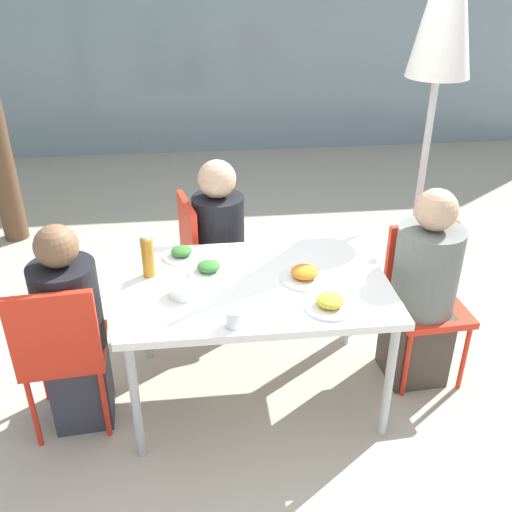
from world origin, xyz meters
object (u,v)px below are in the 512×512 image
(person_far, at_px, (219,251))
(chair_far, at_px, (205,252))
(drinking_cup, at_px, (234,318))
(chair_left, at_px, (61,347))
(bottle, at_px, (148,257))
(person_right, at_px, (422,294))
(chair_right, at_px, (424,290))
(person_left, at_px, (73,334))
(salad_bowl, at_px, (183,290))
(closed_umbrella, at_px, (446,12))

(person_far, bearing_deg, chair_far, -122.05)
(drinking_cup, bearing_deg, chair_left, 166.09)
(chair_left, relative_size, bottle, 3.85)
(drinking_cup, bearing_deg, chair_far, 95.15)
(person_right, distance_m, drinking_cup, 1.17)
(person_right, xyz_separation_m, person_far, (-1.08, 0.64, -0.00))
(chair_right, relative_size, chair_far, 1.00)
(chair_right, bearing_deg, person_far, -29.92)
(person_left, bearing_deg, person_far, 40.24)
(chair_left, height_order, chair_far, same)
(person_right, relative_size, salad_bowl, 8.18)
(person_right, bearing_deg, chair_far, -33.47)
(closed_umbrella, xyz_separation_m, bottle, (-1.70, -0.70, -1.07))
(chair_right, distance_m, chair_far, 1.35)
(person_left, relative_size, chair_right, 1.28)
(person_right, height_order, person_far, person_right)
(chair_left, distance_m, person_left, 0.10)
(person_right, bearing_deg, person_left, 0.59)
(person_right, bearing_deg, bottle, -6.34)
(person_far, bearing_deg, drinking_cup, -11.79)
(chair_left, bearing_deg, person_far, 41.63)
(drinking_cup, bearing_deg, salad_bowl, 128.60)
(chair_left, height_order, person_left, person_left)
(person_right, bearing_deg, drinking_cup, 18.05)
(chair_left, height_order, closed_umbrella, closed_umbrella)
(person_right, xyz_separation_m, closed_umbrella, (0.24, 0.77, 1.36))
(chair_left, xyz_separation_m, bottle, (0.43, 0.29, 0.31))
(chair_far, height_order, person_far, person_far)
(chair_right, xyz_separation_m, closed_umbrella, (0.19, 0.69, 1.38))
(chair_left, relative_size, chair_right, 1.00)
(salad_bowl, bearing_deg, chair_left, -172.90)
(closed_umbrella, height_order, salad_bowl, closed_umbrella)
(chair_right, bearing_deg, person_right, 57.95)
(chair_left, relative_size, chair_far, 1.00)
(person_right, height_order, salad_bowl, person_right)
(chair_right, xyz_separation_m, salad_bowl, (-1.34, -0.23, 0.24))
(drinking_cup, bearing_deg, person_left, 159.78)
(person_right, bearing_deg, salad_bowl, 2.76)
(person_far, bearing_deg, person_right, 47.04)
(person_far, bearing_deg, person_left, -57.32)
(person_right, distance_m, closed_umbrella, 1.58)
(drinking_cup, distance_m, salad_bowl, 0.36)
(person_right, distance_m, bottle, 1.50)
(chair_right, height_order, chair_far, same)
(closed_umbrella, xyz_separation_m, drinking_cup, (-1.30, -1.20, -1.14))
(person_far, xyz_separation_m, closed_umbrella, (1.31, 0.14, 1.36))
(person_right, xyz_separation_m, bottle, (-1.47, 0.07, 0.29))
(closed_umbrella, height_order, bottle, closed_umbrella)
(person_left, relative_size, salad_bowl, 7.93)
(chair_right, height_order, closed_umbrella, closed_umbrella)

